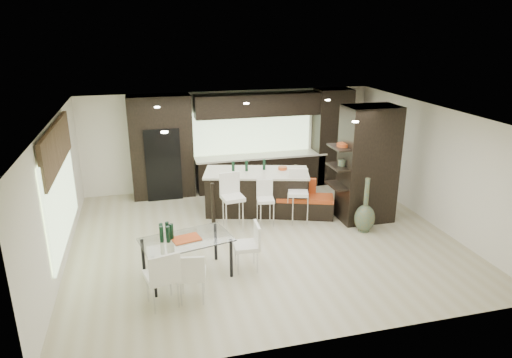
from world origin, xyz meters
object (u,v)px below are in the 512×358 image
object	(u,v)px
stool_mid	(265,208)
bench	(304,206)
chair_near	(192,277)
chair_far	(162,279)
stool_left	(233,208)
chair_end	(246,249)
stool_right	(298,202)
kitchen_island	(256,192)
floor_vase	(366,205)
dining_table	(187,258)

from	to	relation	value
stool_mid	bench	xyz separation A→B (m)	(1.03, 0.24, -0.16)
stool_mid	chair_near	xyz separation A→B (m)	(-1.98, -2.60, -0.01)
chair_near	chair_far	world-z (taller)	chair_far
stool_left	bench	xyz separation A→B (m)	(1.80, 0.28, -0.26)
chair_end	stool_right	bearing A→B (deg)	-38.99
kitchen_island	chair_far	distance (m)	4.25
stool_left	stool_mid	world-z (taller)	stool_left
stool_mid	chair_end	bearing A→B (deg)	-107.24
stool_right	kitchen_island	bearing A→B (deg)	148.63
bench	chair_near	size ratio (longest dim) A/B	1.63
kitchen_island	chair_end	bearing A→B (deg)	-92.99
chair_near	chair_end	xyz separation A→B (m)	(1.10, 0.75, 0.00)
floor_vase	dining_table	distance (m)	4.16
stool_mid	chair_end	world-z (taller)	stool_mid
stool_mid	dining_table	distance (m)	2.71
chair_end	bench	bearing A→B (deg)	-39.25
stool_right	chair_end	xyz separation A→B (m)	(-1.65, -1.82, -0.08)
stool_right	chair_far	size ratio (longest dim) A/B	1.08
dining_table	chair_near	distance (m)	0.75
bench	floor_vase	world-z (taller)	floor_vase
bench	chair_end	bearing A→B (deg)	-112.81
stool_right	chair_far	world-z (taller)	stool_right
dining_table	bench	bearing A→B (deg)	21.40
stool_right	stool_left	bearing A→B (deg)	-162.82
kitchen_island	stool_mid	xyz separation A→B (m)	(0.00, -0.82, -0.10)
stool_mid	stool_right	size ratio (longest dim) A/B	0.84
stool_mid	bench	size ratio (longest dim) A/B	0.62
dining_table	chair_end	xyz separation A→B (m)	(1.10, 0.00, 0.04)
chair_near	stool_right	bearing A→B (deg)	52.53
stool_left	chair_near	xyz separation A→B (m)	(-1.22, -2.56, -0.10)
floor_vase	dining_table	xyz separation A→B (m)	(-4.03, -0.99, -0.24)
kitchen_island	chair_far	xyz separation A→B (m)	(-2.47, -3.45, -0.05)
kitchen_island	chair_far	bearing A→B (deg)	-110.34
kitchen_island	chair_end	xyz separation A→B (m)	(-0.88, -2.67, -0.10)
stool_left	dining_table	xyz separation A→B (m)	(-1.22, -1.81, -0.14)
floor_vase	stool_mid	bearing A→B (deg)	157.19
kitchen_island	stool_mid	distance (m)	0.83
bench	floor_vase	bearing A→B (deg)	-27.54
dining_table	chair_near	bearing A→B (deg)	-103.33
stool_right	bench	bearing A→B (deg)	62.71
stool_right	dining_table	world-z (taller)	stool_right
stool_left	stool_right	bearing A→B (deg)	-6.99
stool_left	stool_mid	xyz separation A→B (m)	(0.77, 0.04, -0.10)
stool_mid	stool_right	xyz separation A→B (m)	(0.77, -0.03, 0.08)
floor_vase	chair_far	bearing A→B (deg)	-158.72
stool_left	stool_right	distance (m)	1.53
stool_mid	chair_far	world-z (taller)	chair_far
bench	kitchen_island	bearing A→B (deg)	170.25
chair_near	kitchen_island	bearing A→B (deg)	69.43
stool_left	bench	world-z (taller)	stool_left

